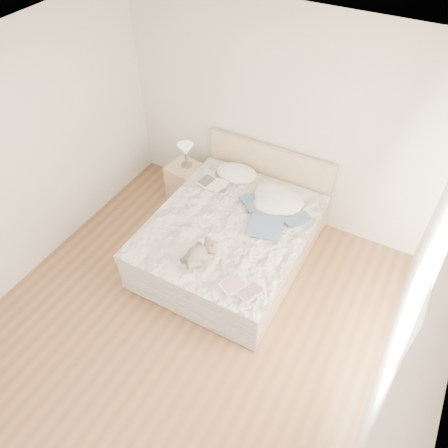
{
  "coord_description": "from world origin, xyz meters",
  "views": [
    {
      "loc": [
        1.66,
        -2.05,
        4.11
      ],
      "look_at": [
        -0.04,
        1.05,
        0.62
      ],
      "focal_mm": 35.0,
      "sensor_mm": 36.0,
      "label": 1
    }
  ],
  "objects_px": {
    "table_lamp": "(186,151)",
    "childrens_book": "(242,288)",
    "teddy_bear": "(197,259)",
    "nightstand": "(187,183)",
    "bed": "(233,236)",
    "photo_book": "(213,184)"
  },
  "relations": [
    {
      "from": "table_lamp",
      "to": "teddy_bear",
      "type": "relative_size",
      "value": 0.93
    },
    {
      "from": "bed",
      "to": "nightstand",
      "type": "relative_size",
      "value": 3.83
    },
    {
      "from": "bed",
      "to": "childrens_book",
      "type": "xyz_separation_m",
      "value": [
        0.55,
        -0.86,
        0.32
      ]
    },
    {
      "from": "photo_book",
      "to": "childrens_book",
      "type": "distance_m",
      "value": 1.66
    },
    {
      "from": "teddy_bear",
      "to": "table_lamp",
      "type": "bearing_deg",
      "value": 145.26
    },
    {
      "from": "bed",
      "to": "nightstand",
      "type": "distance_m",
      "value": 1.22
    },
    {
      "from": "childrens_book",
      "to": "teddy_bear",
      "type": "height_order",
      "value": "teddy_bear"
    },
    {
      "from": "nightstand",
      "to": "teddy_bear",
      "type": "bearing_deg",
      "value": -53.35
    },
    {
      "from": "bed",
      "to": "photo_book",
      "type": "bearing_deg",
      "value": 141.0
    },
    {
      "from": "table_lamp",
      "to": "teddy_bear",
      "type": "distance_m",
      "value": 1.75
    },
    {
      "from": "table_lamp",
      "to": "childrens_book",
      "type": "relative_size",
      "value": 0.85
    },
    {
      "from": "nightstand",
      "to": "teddy_bear",
      "type": "distance_m",
      "value": 1.75
    },
    {
      "from": "nightstand",
      "to": "bed",
      "type": "bearing_deg",
      "value": -30.39
    },
    {
      "from": "teddy_bear",
      "to": "childrens_book",
      "type": "bearing_deg",
      "value": 9.54
    },
    {
      "from": "table_lamp",
      "to": "bed",
      "type": "bearing_deg",
      "value": -31.82
    },
    {
      "from": "childrens_book",
      "to": "bed",
      "type": "bearing_deg",
      "value": 146.79
    },
    {
      "from": "photo_book",
      "to": "nightstand",
      "type": "bearing_deg",
      "value": 167.69
    },
    {
      "from": "nightstand",
      "to": "table_lamp",
      "type": "relative_size",
      "value": 1.69
    },
    {
      "from": "table_lamp",
      "to": "photo_book",
      "type": "xyz_separation_m",
      "value": [
        0.54,
        -0.24,
        -0.17
      ]
    },
    {
      "from": "teddy_bear",
      "to": "nightstand",
      "type": "bearing_deg",
      "value": 145.91
    },
    {
      "from": "bed",
      "to": "photo_book",
      "type": "height_order",
      "value": "bed"
    },
    {
      "from": "table_lamp",
      "to": "teddy_bear",
      "type": "bearing_deg",
      "value": -54.0
    }
  ]
}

